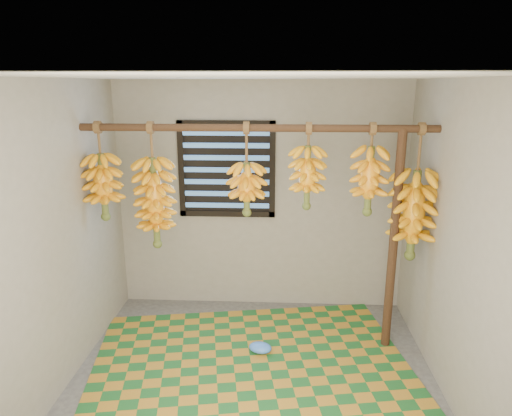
# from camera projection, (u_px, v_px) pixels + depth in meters

# --- Properties ---
(floor) EXTENTS (3.00, 3.00, 0.01)m
(floor) POSITION_uv_depth(u_px,v_px,m) (252.00, 389.00, 3.65)
(floor) COLOR #474747
(floor) RESTS_ON ground
(ceiling) EXTENTS (3.00, 3.00, 0.01)m
(ceiling) POSITION_uv_depth(u_px,v_px,m) (252.00, 76.00, 3.01)
(ceiling) COLOR silver
(ceiling) RESTS_ON wall_back
(wall_back) EXTENTS (3.00, 0.01, 2.40)m
(wall_back) POSITION_uv_depth(u_px,v_px,m) (261.00, 198.00, 4.78)
(wall_back) COLOR gray
(wall_back) RESTS_ON floor
(wall_left) EXTENTS (0.01, 3.00, 2.40)m
(wall_left) POSITION_uv_depth(u_px,v_px,m) (51.00, 244.00, 3.40)
(wall_left) COLOR gray
(wall_left) RESTS_ON floor
(wall_right) EXTENTS (0.01, 3.00, 2.40)m
(wall_right) POSITION_uv_depth(u_px,v_px,m) (462.00, 251.00, 3.25)
(wall_right) COLOR gray
(wall_right) RESTS_ON floor
(window) EXTENTS (1.00, 0.04, 1.00)m
(window) POSITION_uv_depth(u_px,v_px,m) (227.00, 170.00, 4.69)
(window) COLOR black
(window) RESTS_ON wall_back
(hanging_pole) EXTENTS (3.00, 0.06, 0.06)m
(hanging_pole) POSITION_uv_depth(u_px,v_px,m) (257.00, 128.00, 3.79)
(hanging_pole) COLOR #442919
(hanging_pole) RESTS_ON wall_left
(support_post) EXTENTS (0.08, 0.08, 2.00)m
(support_post) POSITION_uv_depth(u_px,v_px,m) (393.00, 244.00, 4.00)
(support_post) COLOR #442919
(support_post) RESTS_ON floor
(woven_mat) EXTENTS (3.02, 2.58, 0.01)m
(woven_mat) POSITION_uv_depth(u_px,v_px,m) (252.00, 372.00, 3.84)
(woven_mat) COLOR #1B5C26
(woven_mat) RESTS_ON floor
(plastic_bag) EXTENTS (0.24, 0.20, 0.09)m
(plastic_bag) POSITION_uv_depth(u_px,v_px,m) (260.00, 348.00, 4.12)
(plastic_bag) COLOR #3F7DED
(plastic_bag) RESTS_ON woven_mat
(banana_bunch_a) EXTENTS (0.32, 0.32, 0.86)m
(banana_bunch_a) POSITION_uv_depth(u_px,v_px,m) (103.00, 187.00, 3.99)
(banana_bunch_a) COLOR brown
(banana_bunch_a) RESTS_ON hanging_pole
(banana_bunch_b) EXTENTS (0.35, 0.35, 1.11)m
(banana_bunch_b) POSITION_uv_depth(u_px,v_px,m) (155.00, 203.00, 4.01)
(banana_bunch_b) COLOR brown
(banana_bunch_b) RESTS_ON hanging_pole
(banana_bunch_c) EXTENTS (0.32, 0.32, 0.80)m
(banana_bunch_c) POSITION_uv_depth(u_px,v_px,m) (247.00, 189.00, 3.93)
(banana_bunch_c) COLOR brown
(banana_bunch_c) RESTS_ON hanging_pole
(banana_bunch_d) EXTENTS (0.31, 0.31, 0.74)m
(banana_bunch_d) POSITION_uv_depth(u_px,v_px,m) (307.00, 177.00, 3.88)
(banana_bunch_d) COLOR brown
(banana_bunch_d) RESTS_ON hanging_pole
(banana_bunch_e) EXTENTS (0.40, 0.40, 1.17)m
(banana_bunch_e) POSITION_uv_depth(u_px,v_px,m) (414.00, 215.00, 3.92)
(banana_bunch_e) COLOR brown
(banana_bunch_e) RESTS_ON hanging_pole
(banana_bunch_f) EXTENTS (0.30, 0.30, 0.78)m
(banana_bunch_f) POSITION_uv_depth(u_px,v_px,m) (369.00, 181.00, 3.86)
(banana_bunch_f) COLOR brown
(banana_bunch_f) RESTS_ON hanging_pole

